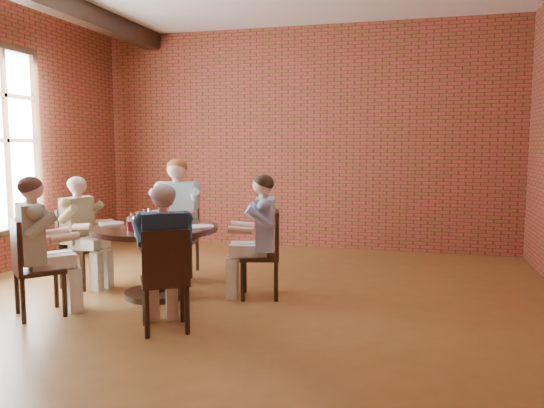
% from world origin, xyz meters
% --- Properties ---
extents(floor, '(7.00, 7.00, 0.00)m').
position_xyz_m(floor, '(0.00, 0.00, 0.00)').
color(floor, brown).
rests_on(floor, ground).
extents(wall_back, '(7.00, 0.00, 7.00)m').
position_xyz_m(wall_back, '(0.00, 3.50, 1.70)').
color(wall_back, '#94372A').
rests_on(wall_back, ground).
extents(dining_table, '(1.31, 1.31, 0.75)m').
position_xyz_m(dining_table, '(-0.90, 0.36, 0.53)').
color(dining_table, black).
rests_on(dining_table, floor).
extents(chair_a, '(0.49, 0.49, 0.91)m').
position_xyz_m(chair_a, '(0.24, 0.65, 0.50)').
color(chair_a, black).
rests_on(chair_a, floor).
extents(diner_a, '(0.72, 0.63, 1.28)m').
position_xyz_m(diner_a, '(0.16, 0.63, 0.64)').
color(diner_a, '#4265AC').
rests_on(diner_a, floor).
extents(chair_b, '(0.55, 0.55, 0.98)m').
position_xyz_m(chair_b, '(-1.12, 1.42, 0.53)').
color(chair_b, black).
rests_on(chair_b, floor).
extents(diner_b, '(0.71, 0.81, 1.42)m').
position_xyz_m(diner_b, '(-1.10, 1.32, 0.71)').
color(diner_b, '#97B4C1').
rests_on(diner_b, floor).
extents(chair_c, '(0.43, 0.43, 0.89)m').
position_xyz_m(chair_c, '(-1.95, 0.52, 0.49)').
color(chair_c, black).
rests_on(chair_c, floor).
extents(diner_c, '(0.64, 0.55, 1.24)m').
position_xyz_m(diner_c, '(-1.88, 0.51, 0.62)').
color(diner_c, olive).
rests_on(diner_c, floor).
extents(chair_d, '(0.58, 0.58, 0.92)m').
position_xyz_m(chair_d, '(-1.71, -0.55, 0.50)').
color(chair_d, black).
rests_on(chair_d, floor).
extents(diner_d, '(0.80, 0.81, 1.30)m').
position_xyz_m(diner_d, '(-1.65, -0.49, 0.65)').
color(diner_d, tan).
rests_on(diner_d, floor).
extents(chair_e, '(0.54, 0.54, 0.90)m').
position_xyz_m(chair_e, '(-0.31, -0.62, 0.49)').
color(chair_e, black).
rests_on(chair_e, floor).
extents(diner_e, '(0.72, 0.76, 1.26)m').
position_xyz_m(diner_e, '(-0.34, -0.55, 0.63)').
color(diner_e, '#15273D').
rests_on(diner_e, floor).
extents(plate_a, '(0.26, 0.26, 0.01)m').
position_xyz_m(plate_a, '(-0.40, 0.42, 0.76)').
color(plate_a, white).
rests_on(plate_a, dining_table).
extents(plate_b, '(0.26, 0.26, 0.01)m').
position_xyz_m(plate_b, '(-0.89, 0.85, 0.76)').
color(plate_b, white).
rests_on(plate_b, dining_table).
extents(plate_c, '(0.26, 0.26, 0.01)m').
position_xyz_m(plate_c, '(-1.42, 0.37, 0.76)').
color(plate_c, white).
rests_on(plate_c, dining_table).
extents(plate_d, '(0.26, 0.26, 0.01)m').
position_xyz_m(plate_d, '(-0.75, -0.07, 0.76)').
color(plate_d, white).
rests_on(plate_d, dining_table).
extents(glass_a, '(0.07, 0.07, 0.14)m').
position_xyz_m(glass_a, '(-0.56, 0.46, 0.82)').
color(glass_a, white).
rests_on(glass_a, dining_table).
extents(glass_b, '(0.07, 0.07, 0.14)m').
position_xyz_m(glass_b, '(-0.70, 0.56, 0.82)').
color(glass_b, white).
rests_on(glass_b, dining_table).
extents(glass_c, '(0.07, 0.07, 0.14)m').
position_xyz_m(glass_c, '(-1.17, 0.67, 0.82)').
color(glass_c, white).
rests_on(glass_c, dining_table).
extents(glass_d, '(0.07, 0.07, 0.14)m').
position_xyz_m(glass_d, '(-1.11, 0.41, 0.82)').
color(glass_d, white).
rests_on(glass_d, dining_table).
extents(glass_e, '(0.07, 0.07, 0.14)m').
position_xyz_m(glass_e, '(-1.11, 0.31, 0.82)').
color(glass_e, white).
rests_on(glass_e, dining_table).
extents(glass_f, '(0.07, 0.07, 0.14)m').
position_xyz_m(glass_f, '(-0.99, 0.03, 0.82)').
color(glass_f, white).
rests_on(glass_f, dining_table).
extents(glass_g, '(0.07, 0.07, 0.14)m').
position_xyz_m(glass_g, '(-0.74, 0.14, 0.82)').
color(glass_g, white).
rests_on(glass_g, dining_table).
extents(glass_h, '(0.07, 0.07, 0.14)m').
position_xyz_m(glass_h, '(-0.70, 0.20, 0.82)').
color(glass_h, white).
rests_on(glass_h, dining_table).
extents(smartphone, '(0.10, 0.16, 0.01)m').
position_xyz_m(smartphone, '(-0.63, -0.12, 0.75)').
color(smartphone, black).
rests_on(smartphone, dining_table).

